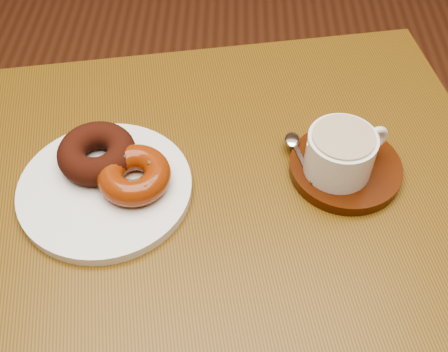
{
  "coord_description": "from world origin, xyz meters",
  "views": [
    {
      "loc": [
        0.01,
        -0.7,
        1.44
      ],
      "look_at": [
        0.0,
        -0.18,
        0.82
      ],
      "focal_mm": 45.0,
      "sensor_mm": 36.0,
      "label": 1
    }
  ],
  "objects_px": {
    "cafe_table": "(212,234)",
    "donut_plate": "(105,188)",
    "saucer": "(345,168)",
    "coffee_cup": "(341,152)"
  },
  "relations": [
    {
      "from": "cafe_table",
      "to": "donut_plate",
      "type": "height_order",
      "value": "donut_plate"
    },
    {
      "from": "donut_plate",
      "to": "saucer",
      "type": "height_order",
      "value": "saucer"
    },
    {
      "from": "saucer",
      "to": "donut_plate",
      "type": "bearing_deg",
      "value": -172.7
    },
    {
      "from": "donut_plate",
      "to": "coffee_cup",
      "type": "relative_size",
      "value": 2.03
    },
    {
      "from": "saucer",
      "to": "coffee_cup",
      "type": "height_order",
      "value": "coffee_cup"
    },
    {
      "from": "cafe_table",
      "to": "coffee_cup",
      "type": "height_order",
      "value": "coffee_cup"
    },
    {
      "from": "cafe_table",
      "to": "coffee_cup",
      "type": "xyz_separation_m",
      "value": [
        0.19,
        0.02,
        0.18
      ]
    },
    {
      "from": "donut_plate",
      "to": "saucer",
      "type": "bearing_deg",
      "value": 7.3
    },
    {
      "from": "coffee_cup",
      "to": "donut_plate",
      "type": "bearing_deg",
      "value": 159.09
    },
    {
      "from": "donut_plate",
      "to": "coffee_cup",
      "type": "height_order",
      "value": "coffee_cup"
    }
  ]
}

